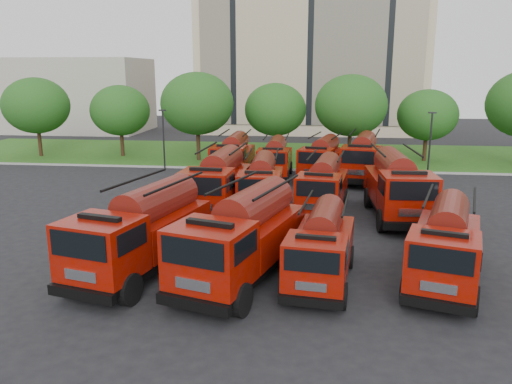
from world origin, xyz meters
The scene contains 31 objects.
ground centered at (0.00, 0.00, 0.00)m, with size 140.00×140.00×0.00m, color black.
lawn centered at (0.00, 26.00, 0.06)m, with size 70.00×16.00×0.12m, color #1D4C14.
curb centered at (0.00, 17.90, 0.07)m, with size 70.00×0.30×0.14m, color gray.
apartment_building centered at (2.00, 47.94, 12.50)m, with size 30.00×14.18×25.00m.
side_building centered at (-30.00, 44.00, 5.00)m, with size 18.00×12.00×10.00m, color #A29C8F.
tree_0 centered at (-24.00, 22.00, 5.02)m, with size 6.30×6.30×7.70m.
tree_1 centered at (-16.00, 23.00, 4.55)m, with size 5.71×5.71×6.98m.
tree_2 centered at (-8.00, 21.50, 5.35)m, with size 6.72×6.72×8.22m.
tree_3 centered at (-1.00, 24.00, 4.68)m, with size 5.88×5.88×7.19m.
tree_4 centered at (6.00, 22.50, 5.22)m, with size 6.55×6.55×8.01m.
tree_5 centered at (13.00, 23.50, 4.35)m, with size 5.46×5.46×6.68m.
lamp_post_0 centered at (-10.00, 17.20, 2.90)m, with size 0.60×0.25×5.11m.
lamp_post_1 centered at (12.00, 17.20, 2.90)m, with size 0.60×0.25×5.11m.
fire_truck_0 centered at (-4.26, -4.94, 1.80)m, with size 4.51×8.25×3.57m.
fire_truck_1 centered at (-0.01, -5.28, 1.81)m, with size 4.89×8.36×3.61m.
fire_truck_2 centered at (3.13, -5.01, 1.47)m, with size 3.00×6.63×2.92m.
fire_truck_3 centered at (7.96, -4.67, 1.60)m, with size 4.32×7.38×3.18m.
fire_truck_4 centered at (-2.86, 4.48, 1.81)m, with size 3.26×8.04×3.60m.
fire_truck_5 centered at (-0.37, 5.47, 1.60)m, with size 2.77×7.07×3.18m.
fire_truck_6 centered at (3.35, 5.23, 1.60)m, with size 3.34×7.27×3.19m.
fire_truck_7 centered at (7.53, 4.57, 1.83)m, with size 3.20×8.11×3.64m.
fire_truck_8 centered at (-3.54, 14.51, 1.69)m, with size 2.78×7.42×3.36m.
fire_truck_9 centered at (-0.26, 14.81, 1.55)m, with size 2.54×6.79×3.08m.
fire_truck_10 centered at (3.42, 14.88, 1.61)m, with size 3.92×7.39×3.20m.
fire_truck_11 centered at (6.49, 14.77, 1.75)m, with size 3.98×8.01×3.49m.
firefighter_0 centered at (3.45, -6.68, 0.00)m, with size 0.60×0.44×1.63m, color #9C1E0C.
firefighter_1 centered at (2.09, -7.11, 0.00)m, with size 0.80×0.44×1.65m, color #9C1E0C.
firefighter_2 centered at (8.25, -5.08, 0.00)m, with size 1.11×0.63×1.90m, color #9C1E0C.
firefighter_3 centered at (8.43, -5.48, 0.00)m, with size 1.13×0.58×1.74m, color black.
firefighter_4 centered at (-0.87, 2.67, 0.00)m, with size 0.81×0.53×1.66m, color black.
firefighter_5 centered at (9.85, 0.67, 0.00)m, with size 1.81×0.78×1.95m, color black.
Camera 1 is at (2.69, -23.93, 8.19)m, focal length 35.00 mm.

